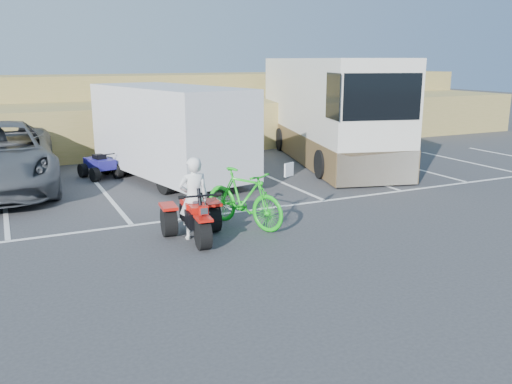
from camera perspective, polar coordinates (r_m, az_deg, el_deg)
name	(u,v)px	position (r m, az deg, el deg)	size (l,w,h in m)	color
ground	(280,239)	(11.94, 2.50, -5.00)	(100.00, 100.00, 0.00)	#353538
parking_stripes	(241,194)	(15.81, -1.59, -0.25)	(28.00, 5.16, 0.01)	white
grass_embankment	(125,113)	(26.12, -13.65, 8.11)	(40.00, 8.50, 3.10)	olive
red_trike_atv	(196,240)	(11.95, -6.29, -5.06)	(1.32, 1.77, 1.15)	red
rider	(194,198)	(11.83, -6.58, -0.65)	(0.66, 0.44, 1.82)	white
green_dirt_bike	(244,198)	(12.65, -1.28, -0.65)	(0.65, 2.30, 1.38)	#14BF19
cargo_trailer	(170,130)	(17.71, -9.06, 6.46)	(3.89, 6.86, 3.01)	silver
rv_motorhome	(326,116)	(21.70, 7.36, 7.92)	(5.31, 10.97, 3.83)	silver
quad_atv_blue	(101,178)	(18.78, -16.03, 1.45)	(1.00, 1.34, 0.87)	navy
quad_atv_green	(153,174)	(19.00, -10.82, 1.89)	(1.02, 1.36, 0.89)	#155C23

